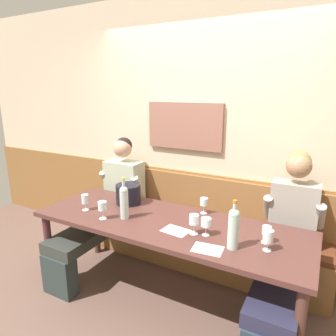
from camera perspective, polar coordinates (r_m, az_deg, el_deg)
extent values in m
cube|color=brown|center=(2.87, -2.09, -25.52)|extent=(6.80, 6.80, 0.02)
cube|color=beige|center=(3.21, 7.62, 6.63)|extent=(6.80, 0.08, 2.80)
cube|color=#915F4F|center=(3.24, 3.14, 7.94)|extent=(0.86, 0.04, 0.49)
cube|color=brown|center=(3.41, 6.76, -8.92)|extent=(6.80, 0.03, 0.97)
cube|color=brown|center=(3.34, 5.14, -14.45)|extent=(2.64, 0.42, 0.44)
cube|color=#5C2D1B|center=(3.23, 5.24, -10.65)|extent=(2.59, 0.39, 0.05)
cube|color=brown|center=(3.29, 6.65, -5.44)|extent=(2.64, 0.04, 0.45)
cube|color=#4E2C28|center=(2.59, -0.22, -10.49)|extent=(2.34, 0.80, 0.04)
cylinder|color=#52282D|center=(3.19, -21.60, -14.19)|extent=(0.07, 0.07, 0.72)
cylinder|color=#4E3424|center=(3.59, -13.49, -10.16)|extent=(0.07, 0.07, 0.72)
cylinder|color=#47322B|center=(2.82, 24.75, -18.61)|extent=(0.07, 0.07, 0.72)
cube|color=#293333|center=(3.10, -19.81, -18.52)|extent=(0.32, 0.14, 0.38)
cube|color=#313530|center=(3.26, -14.03, -11.38)|extent=(0.36, 1.03, 0.11)
cube|color=#AEBA9F|center=(3.54, -8.24, -3.14)|extent=(0.43, 0.24, 0.56)
sphere|color=tan|center=(3.42, -8.61, 3.70)|extent=(0.21, 0.21, 0.21)
sphere|color=black|center=(3.44, -8.37, 4.20)|extent=(0.19, 0.19, 0.19)
cylinder|color=#AEBA9F|center=(3.63, -11.57, -2.33)|extent=(0.08, 0.20, 0.27)
cylinder|color=#AEBA9F|center=(3.37, -5.66, -3.43)|extent=(0.08, 0.20, 0.27)
cube|color=#26263F|center=(2.56, 20.43, -19.67)|extent=(0.33, 1.04, 0.11)
cube|color=gray|center=(2.90, 22.68, -8.05)|extent=(0.39, 0.19, 0.57)
sphere|color=#A57B58|center=(2.76, 23.55, 0.38)|extent=(0.21, 0.21, 0.21)
sphere|color=olive|center=(2.78, 23.66, 1.02)|extent=(0.19, 0.19, 0.19)
cylinder|color=gray|center=(2.88, 18.51, -7.11)|extent=(0.08, 0.20, 0.27)
cylinder|color=gray|center=(2.85, 26.87, -8.20)|extent=(0.08, 0.20, 0.27)
cylinder|color=black|center=(2.97, -7.54, -4.91)|extent=(0.24, 0.24, 0.19)
cylinder|color=#B4C2BB|center=(2.63, -8.29, -7.01)|extent=(0.07, 0.07, 0.24)
sphere|color=#B4C2BB|center=(2.58, -8.39, -4.27)|extent=(0.07, 0.07, 0.07)
cylinder|color=#B4C2BB|center=(2.56, -8.44, -3.17)|extent=(0.03, 0.03, 0.09)
cylinder|color=gold|center=(2.55, -8.48, -2.04)|extent=(0.03, 0.03, 0.02)
cylinder|color=#AFC9BF|center=(2.18, 12.25, -11.82)|extent=(0.08, 0.08, 0.24)
sphere|color=#AFC9BF|center=(2.13, 12.45, -8.55)|extent=(0.08, 0.08, 0.08)
cylinder|color=#AFC9BF|center=(2.11, 12.52, -7.41)|extent=(0.03, 0.03, 0.07)
cylinder|color=orange|center=(2.09, 12.59, -6.25)|extent=(0.03, 0.03, 0.02)
cylinder|color=silver|center=(2.27, 18.23, -14.56)|extent=(0.06, 0.06, 0.00)
cylinder|color=silver|center=(2.26, 18.30, -13.81)|extent=(0.01, 0.01, 0.06)
cylinder|color=silver|center=(2.22, 18.45, -12.12)|extent=(0.07, 0.07, 0.08)
cylinder|color=silver|center=(2.38, 7.16, -12.45)|extent=(0.06, 0.06, 0.00)
cylinder|color=silver|center=(2.36, 7.19, -11.62)|extent=(0.01, 0.01, 0.07)
cylinder|color=silver|center=(2.34, 7.24, -10.12)|extent=(0.08, 0.08, 0.06)
cylinder|color=#F1E58E|center=(2.34, 7.22, -10.55)|extent=(0.07, 0.07, 0.02)
cylinder|color=silver|center=(2.91, -15.31, -7.66)|extent=(0.07, 0.07, 0.00)
cylinder|color=silver|center=(2.90, -15.36, -7.04)|extent=(0.01, 0.01, 0.06)
cylinder|color=silver|center=(2.87, -15.46, -5.68)|extent=(0.06, 0.06, 0.08)
cylinder|color=silver|center=(2.76, 6.77, -8.47)|extent=(0.06, 0.06, 0.00)
cylinder|color=silver|center=(2.75, 6.79, -7.72)|extent=(0.01, 0.01, 0.07)
cylinder|color=silver|center=(2.72, 6.84, -6.35)|extent=(0.07, 0.07, 0.07)
cylinder|color=silver|center=(2.69, -12.21, -9.33)|extent=(0.07, 0.07, 0.00)
cylinder|color=silver|center=(2.68, -12.25, -8.54)|extent=(0.01, 0.01, 0.08)
cylinder|color=silver|center=(2.65, -12.34, -7.01)|extent=(0.07, 0.07, 0.08)
cylinder|color=silver|center=(2.37, 18.02, -13.25)|extent=(0.07, 0.07, 0.00)
cylinder|color=silver|center=(2.36, 18.09, -12.51)|extent=(0.01, 0.01, 0.06)
cylinder|color=silver|center=(2.33, 18.21, -11.14)|extent=(0.07, 0.07, 0.06)
cylinder|color=silver|center=(2.39, 4.90, -12.26)|extent=(0.07, 0.07, 0.00)
cylinder|color=silver|center=(2.37, 4.92, -11.37)|extent=(0.01, 0.01, 0.08)
cylinder|color=silver|center=(2.34, 4.96, -9.67)|extent=(0.08, 0.08, 0.08)
cylinder|color=#EDE58B|center=(2.35, 4.95, -10.20)|extent=(0.07, 0.07, 0.03)
cube|color=white|center=(2.43, 1.45, -11.78)|extent=(0.23, 0.17, 0.00)
cube|color=white|center=(2.20, 7.51, -14.98)|extent=(0.22, 0.17, 0.00)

